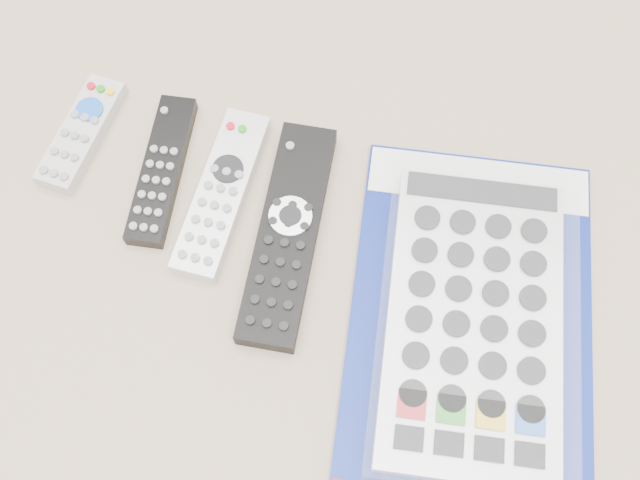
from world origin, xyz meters
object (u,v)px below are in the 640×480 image
(remote_small_grey, at_px, (82,133))
(remote_slim_black, at_px, (162,170))
(remote_silver_dvd, at_px, (222,193))
(jumbo_remote_packaged, at_px, (474,320))
(remote_large_black, at_px, (288,233))

(remote_small_grey, relative_size, remote_slim_black, 0.79)
(remote_silver_dvd, bearing_deg, remote_small_grey, 170.14)
(jumbo_remote_packaged, bearing_deg, remote_large_black, 159.89)
(remote_silver_dvd, distance_m, remote_large_black, 0.08)
(remote_slim_black, height_order, jumbo_remote_packaged, jumbo_remote_packaged)
(remote_silver_dvd, bearing_deg, remote_large_black, -18.27)
(remote_silver_dvd, xyz_separation_m, jumbo_remote_packaged, (0.27, -0.07, 0.01))
(remote_slim_black, bearing_deg, remote_silver_dvd, -14.96)
(remote_small_grey, height_order, remote_silver_dvd, same)
(remote_large_black, xyz_separation_m, jumbo_remote_packaged, (0.19, -0.04, 0.01))
(remote_silver_dvd, distance_m, jumbo_remote_packaged, 0.28)
(remote_large_black, height_order, jumbo_remote_packaged, jumbo_remote_packaged)
(remote_large_black, distance_m, jumbo_remote_packaged, 0.20)
(remote_small_grey, bearing_deg, remote_slim_black, -7.57)
(remote_small_grey, distance_m, remote_large_black, 0.25)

